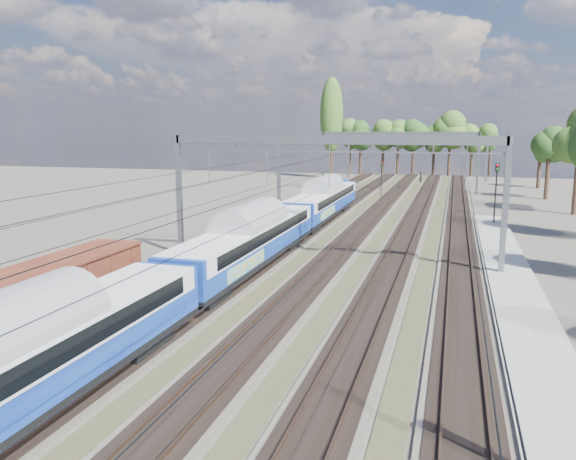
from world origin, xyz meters
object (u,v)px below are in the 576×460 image
(emu_train, at_px, (248,234))
(worker, at_px, (421,177))
(signal_far, at_px, (496,187))
(freight_boxcar, at_px, (38,300))
(signal_near, at_px, (381,176))

(emu_train, bearing_deg, worker, 83.92)
(emu_train, height_order, signal_far, signal_far)
(signal_far, bearing_deg, freight_boxcar, -122.17)
(worker, height_order, signal_near, signal_near)
(freight_boxcar, relative_size, signal_far, 2.12)
(emu_train, relative_size, signal_far, 10.67)
(worker, bearing_deg, signal_far, 173.43)
(worker, distance_m, signal_far, 44.07)
(freight_boxcar, xyz_separation_m, worker, (11.67, 81.56, -1.04))
(emu_train, height_order, freight_boxcar, emu_train)
(signal_far, bearing_deg, signal_near, 124.37)
(emu_train, height_order, worker, emu_train)
(emu_train, xyz_separation_m, signal_near, (3.45, 41.61, 0.53))
(freight_boxcar, bearing_deg, signal_near, 81.90)
(freight_boxcar, xyz_separation_m, signal_near, (7.95, 55.87, 1.14))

